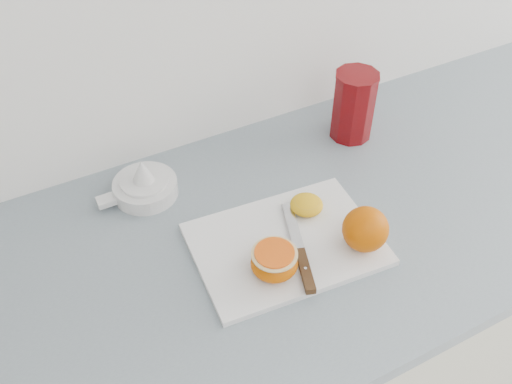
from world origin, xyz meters
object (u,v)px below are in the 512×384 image
cutting_board (286,244)px  half_orange (274,262)px  counter (285,353)px  red_tumbler (353,108)px  citrus_juicer (144,185)px

cutting_board → half_orange: size_ratio=4.08×
half_orange → counter: bearing=44.9°
cutting_board → red_tumbler: red_tumbler is taller
citrus_juicer → red_tumbler: (0.45, -0.03, 0.05)m
half_orange → citrus_juicer: bearing=113.0°
cutting_board → red_tumbler: size_ratio=2.13×
counter → cutting_board: bearing=-133.2°
half_orange → citrus_juicer: (-0.12, 0.29, -0.01)m
counter → cutting_board: (-0.04, -0.04, 0.45)m
cutting_board → citrus_juicer: size_ratio=2.05×
citrus_juicer → red_tumbler: 0.45m
cutting_board → half_orange: bearing=-136.7°
counter → citrus_juicer: citrus_juicer is taller
counter → citrus_juicer: (-0.21, 0.20, 0.47)m
cutting_board → citrus_juicer: citrus_juicer is taller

